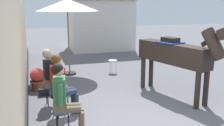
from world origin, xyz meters
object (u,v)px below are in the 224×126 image
Objects in this scene: saddled_horse_center at (176,54)px; flower_planter_farthest at (37,79)px; seated_visitor_near at (63,96)px; seated_visitor_middle at (61,82)px; spare_stool_white at (113,62)px; cafe_parasol at (67,6)px; seated_visitor_far at (52,74)px; satchel_bag at (44,92)px.

flower_planter_farthest is (-3.43, 1.66, -0.82)m from saddled_horse_center.
seated_visitor_near and seated_visitor_middle have the same top height.
spare_stool_white is at bearing 55.78° from seated_visitor_middle.
cafe_parasol is (1.13, 1.49, 2.03)m from flower_planter_farthest.
seated_visitor_near is at bearing -87.13° from seated_visitor_far.
satchel_bag is at bearing 103.90° from seated_visitor_far.
cafe_parasol is at bearing 73.49° from seated_visitor_far.
satchel_bag is (-0.26, 2.32, -0.68)m from seated_visitor_near.
cafe_parasol reaches higher than saddled_horse_center.
seated_visitor_middle is 3.02× the size of spare_stool_white.
saddled_horse_center is 3.90m from flower_planter_farthest.
seated_visitor_far is at bearing 172.60° from saddled_horse_center.
flower_planter_farthest is (-0.40, 2.87, -0.44)m from seated_visitor_near.
seated_visitor_near is at bearing -82.14° from flower_planter_farthest.
seated_visitor_far reaches higher than flower_planter_farthest.
flower_planter_farthest reaches higher than spare_stool_white.
cafe_parasol reaches higher than seated_visitor_middle.
cafe_parasol is 3.21m from satchel_bag.
seated_visitor_middle is at bearing -124.22° from spare_stool_white.
saddled_horse_center reaches higher than flower_planter_farthest.
saddled_horse_center is 3.63m from satchel_bag.
seated_visitor_near and seated_visitor_far have the same top height.
saddled_horse_center is 1.13× the size of cafe_parasol.
flower_planter_farthest is 0.62m from satchel_bag.
seated_visitor_middle is 1.00× the size of seated_visitor_far.
satchel_bag is (-0.31, 1.43, -0.68)m from seated_visitor_middle.
satchel_bag is (-0.99, -2.05, -2.26)m from cafe_parasol.
seated_visitor_far is at bearing 92.87° from seated_visitor_near.
seated_visitor_near is 3.29m from saddled_horse_center.
spare_stool_white is (2.18, 3.20, -0.38)m from seated_visitor_middle.
saddled_horse_center reaches higher than seated_visitor_near.
seated_visitor_near reaches higher than satchel_bag.
saddled_horse_center is (2.98, 0.32, 0.38)m from seated_visitor_middle.
cafe_parasol is at bearing 126.14° from saddled_horse_center.
spare_stool_white is (2.31, 2.48, -0.38)m from seated_visitor_far.
flower_planter_farthest is at bearing 104.11° from seated_visitor_far.
spare_stool_white is 3.07m from satchel_bag.
saddled_horse_center reaches higher than seated_visitor_far.
flower_planter_farthest is (-0.32, 1.26, -0.44)m from seated_visitor_far.
flower_planter_farthest is (-0.45, 1.98, -0.44)m from seated_visitor_middle.
flower_planter_farthest is at bearing -127.13° from cafe_parasol.
saddled_horse_center is at bearing 21.77° from seated_visitor_near.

